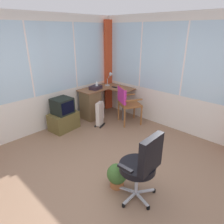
% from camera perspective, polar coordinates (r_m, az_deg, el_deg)
% --- Properties ---
extents(ground, '(5.60, 5.50, 0.06)m').
position_cam_1_polar(ground, '(3.43, -1.36, -18.25)').
color(ground, '#88664E').
extents(north_window_panel, '(4.60, 0.07, 2.56)m').
position_cam_1_polar(north_window_panel, '(4.61, -22.18, 9.20)').
color(north_window_panel, silver).
rests_on(north_window_panel, ground).
extents(east_window_panel, '(0.07, 4.50, 2.56)m').
position_cam_1_polar(east_window_panel, '(4.64, 19.66, 9.63)').
color(east_window_panel, silver).
rests_on(east_window_panel, ground).
extents(curtain_corner, '(0.25, 0.10, 2.46)m').
position_cam_1_polar(curtain_corner, '(5.76, -1.00, 12.73)').
color(curtain_corner, '#BF4021').
rests_on(curtain_corner, ground).
extents(desk, '(1.19, 1.03, 0.78)m').
position_cam_1_polar(desk, '(5.29, -5.67, 2.67)').
color(desk, brown).
rests_on(desk, ground).
extents(desk_lamp, '(0.23, 0.20, 0.38)m').
position_cam_1_polar(desk_lamp, '(5.52, -0.40, 10.11)').
color(desk_lamp, '#B2B7BC').
rests_on(desk_lamp, desk).
extents(tv_remote, '(0.06, 0.15, 0.02)m').
position_cam_1_polar(tv_remote, '(5.36, 0.71, 7.16)').
color(tv_remote, black).
rests_on(tv_remote, desk).
extents(spray_bottle, '(0.06, 0.06, 0.22)m').
position_cam_1_polar(spray_bottle, '(5.21, -4.37, 7.68)').
color(spray_bottle, silver).
rests_on(spray_bottle, desk).
extents(paper_tray, '(0.34, 0.28, 0.09)m').
position_cam_1_polar(paper_tray, '(5.22, -4.73, 7.04)').
color(paper_tray, '#2D1F28').
rests_on(paper_tray, desk).
extents(wooden_armchair, '(0.65, 0.65, 0.95)m').
position_cam_1_polar(wooden_armchair, '(4.87, 3.89, 3.38)').
color(wooden_armchair, '#93582D').
rests_on(wooden_armchair, ground).
extents(office_chair, '(0.60, 0.58, 1.03)m').
position_cam_1_polar(office_chair, '(2.71, 8.79, -14.31)').
color(office_chair, '#B7B7BF').
rests_on(office_chair, ground).
extents(tv_on_stand, '(0.68, 0.50, 0.77)m').
position_cam_1_polar(tv_on_stand, '(4.80, -13.78, -1.04)').
color(tv_on_stand, brown).
rests_on(tv_on_stand, ground).
extents(space_heater, '(0.33, 0.26, 0.61)m').
position_cam_1_polar(space_heater, '(4.87, -3.45, -0.49)').
color(space_heater, silver).
rests_on(space_heater, ground).
extents(potted_plant, '(0.31, 0.31, 0.38)m').
position_cam_1_polar(potted_plant, '(3.12, 1.46, -17.65)').
color(potted_plant, '#A66033').
rests_on(potted_plant, ground).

